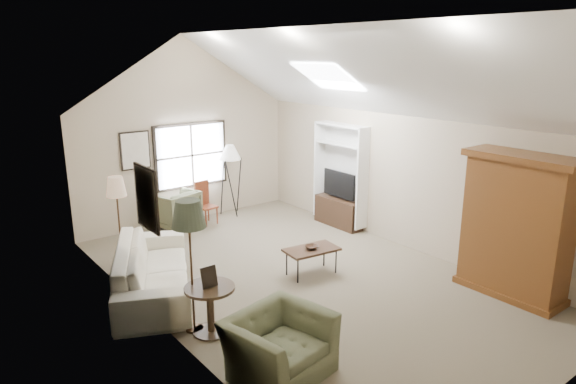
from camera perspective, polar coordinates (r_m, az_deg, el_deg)
room_shell at (r=7.86m, az=1.84°, el=12.20°), size 5.01×8.01×4.00m
window at (r=11.43m, az=-10.69°, el=4.03°), size 1.72×0.08×1.42m
skylight at (r=9.39m, az=4.48°, el=12.74°), size 0.80×1.20×0.52m
wall_art at (r=8.77m, az=-16.09°, el=2.16°), size 1.97×3.71×0.88m
armoire at (r=8.45m, az=24.08°, el=-3.50°), size 0.60×1.50×2.20m
tv_alcove at (r=10.89m, az=5.82°, el=2.04°), size 0.32×1.30×2.10m
media_console at (r=11.10m, az=5.63°, el=-2.25°), size 0.34×1.18×0.60m
tv_panel at (r=10.93m, az=5.71°, el=0.85°), size 0.05×0.90×0.55m
sofa at (r=8.29m, az=-14.78°, el=-8.27°), size 2.06×2.86×0.78m
armchair_near at (r=6.17m, az=-1.02°, el=-16.72°), size 1.27×1.16×0.72m
armchair_far at (r=11.20m, az=-12.54°, el=-1.84°), size 1.06×1.08×0.80m
coffee_table at (r=8.71m, az=2.62°, el=-7.70°), size 0.95×0.61×0.46m
bowl at (r=8.62m, az=2.64°, el=-6.14°), size 0.24×0.24×0.05m
side_table at (r=7.04m, az=-8.61°, el=-12.81°), size 0.89×0.89×0.67m
side_chair at (r=11.25m, az=-9.02°, el=-1.23°), size 0.41×0.41×0.94m
tripod_lamp at (r=11.74m, az=-6.38°, el=1.39°), size 0.55×0.55×1.66m
dark_lamp at (r=6.88m, az=-10.70°, el=-8.09°), size 0.59×0.59×1.86m
tan_lamp at (r=9.17m, az=-18.25°, el=-3.25°), size 0.44×0.44×1.67m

